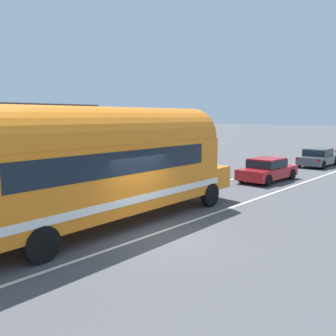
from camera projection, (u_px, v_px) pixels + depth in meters
name	position (u px, v px, depth m)	size (l,w,h in m)	color
ground_plane	(153.00, 234.00, 11.87)	(300.00, 300.00, 0.00)	#4C4C4F
lane_markings	(272.00, 180.00, 21.86)	(3.82, 80.00, 0.01)	silver
painted_bus	(100.00, 161.00, 12.27)	(2.84, 12.43, 4.12)	orange
car_lead	(267.00, 169.00, 21.54)	(1.99, 4.43, 1.37)	#A5191E
car_second	(318.00, 157.00, 27.97)	(2.03, 4.53, 1.37)	#474C51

